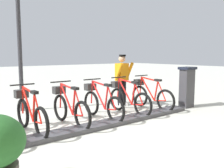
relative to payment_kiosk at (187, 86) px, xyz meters
The scene contains 10 objects.
ground_plane 3.72m from the payment_kiosk, 90.83° to the left, with size 60.00×60.00×0.00m, color beige.
dock_rail_base 3.71m from the payment_kiosk, 90.83° to the left, with size 0.44×6.41×0.10m, color #47474C.
payment_kiosk is the anchor object (origin of this frame).
bike_docked_0 1.22m from the payment_kiosk, 61.49° to the left, with size 1.72×0.54×1.02m.
bike_docked_1 2.08m from the payment_kiosk, 73.95° to the left, with size 1.72×0.54×1.02m.
bike_docked_2 2.99m from the payment_kiosk, 78.93° to the left, with size 1.72×0.54×1.02m.
bike_docked_3 3.91m from the payment_kiosk, 81.57° to the left, with size 1.72×0.54×1.02m.
bike_docked_4 4.83m from the payment_kiosk, 83.20° to the left, with size 1.72×0.54×1.02m.
worker_near_rack 2.06m from the payment_kiosk, 43.11° to the left, with size 0.49×0.66×1.66m.
lamp_post 5.36m from the payment_kiosk, 56.89° to the left, with size 0.32×0.32×3.73m.
Camera 1 is at (-4.47, 2.95, 1.67)m, focal length 39.39 mm.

